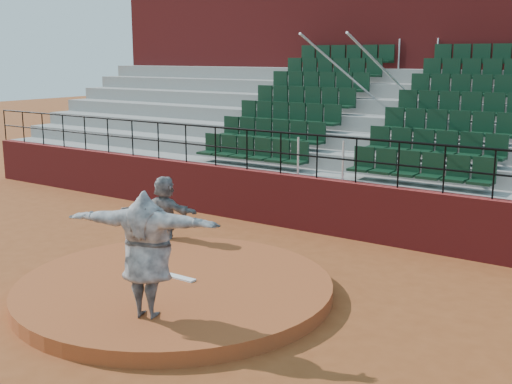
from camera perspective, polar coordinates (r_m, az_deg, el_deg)
ground at (r=11.47m, az=-7.20°, el=-9.02°), size 90.00×90.00×0.00m
pitchers_mound at (r=11.43m, az=-7.21°, el=-8.44°), size 5.50×5.50×0.25m
pitching_rubber at (r=11.49m, az=-6.73°, el=-7.58°), size 0.60×0.15×0.03m
boundary_wall at (r=15.20m, az=5.36°, el=-1.14°), size 24.00×0.30×1.30m
wall_railing at (r=14.95m, az=5.46°, el=4.01°), size 24.04×0.05×1.03m
seating_deck at (r=18.27m, az=11.03°, el=3.45°), size 24.00×5.97×4.63m
press_box_facade at (r=21.77m, az=15.53°, el=10.17°), size 24.00×3.00×7.10m
pitcher at (r=9.69m, az=-9.71°, el=-5.47°), size 2.47×1.40×1.94m
fielder at (r=13.93m, az=-8.09°, el=-1.80°), size 1.48×0.48×1.60m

